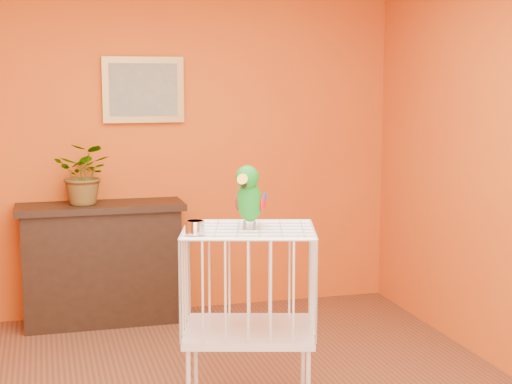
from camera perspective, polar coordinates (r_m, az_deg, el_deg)
name	(u,v)px	position (r m, az deg, el deg)	size (l,w,h in m)	color
room_shell	(201,129)	(3.90, -4.02, 4.59)	(4.50, 4.50, 4.50)	#CF5813
console_cabinet	(102,263)	(6.02, -11.15, -5.12)	(1.23, 0.44, 0.91)	black
potted_plant	(86,181)	(5.88, -12.30, 0.78)	(0.41, 0.45, 0.35)	#26722D
framed_picture	(143,90)	(6.08, -8.20, 7.37)	(0.62, 0.04, 0.50)	#AF833E
birdcage	(249,321)	(4.24, -0.53, -9.40)	(0.79, 0.69, 1.05)	white
feed_cup	(195,227)	(3.96, -4.47, -2.58)	(0.10, 0.10, 0.07)	silver
parrot	(249,197)	(4.06, -0.48, -0.35)	(0.23, 0.29, 0.34)	#59544C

